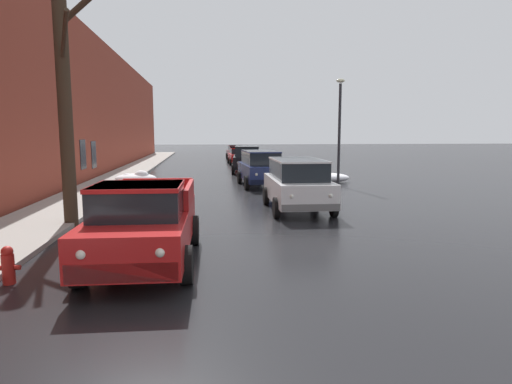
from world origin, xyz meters
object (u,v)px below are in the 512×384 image
(sedan_maroon_at_far_intersection, at_px, (236,152))
(fire_hydrant, at_px, (8,265))
(pickup_truck_red_approaching_near_lane, at_px, (144,223))
(sedan_red_queued_behind_truck, at_px, (239,156))
(suv_white_parked_kerbside_close, at_px, (297,183))
(suv_black_parked_far_down_block, at_px, (247,158))
(suv_darkblue_parked_kerbside_mid, at_px, (260,167))
(bare_tree_second_along_sidewalk, at_px, (64,89))
(street_lamp_post, at_px, (339,126))

(sedan_maroon_at_far_intersection, xyz_separation_m, fire_hydrant, (-6.91, -37.05, -0.40))
(pickup_truck_red_approaching_near_lane, height_order, sedan_red_queued_behind_truck, pickup_truck_red_approaching_near_lane)
(suv_white_parked_kerbside_close, relative_size, suv_black_parked_far_down_block, 1.01)
(pickup_truck_red_approaching_near_lane, height_order, suv_white_parked_kerbside_close, suv_white_parked_kerbside_close)
(sedan_maroon_at_far_intersection, distance_m, fire_hydrant, 37.69)
(suv_darkblue_parked_kerbside_mid, height_order, fire_hydrant, suv_darkblue_parked_kerbside_mid)
(bare_tree_second_along_sidewalk, height_order, suv_black_parked_far_down_block, bare_tree_second_along_sidewalk)
(sedan_red_queued_behind_truck, bearing_deg, suv_black_parked_far_down_block, -90.63)
(suv_darkblue_parked_kerbside_mid, relative_size, fire_hydrant, 6.42)
(suv_white_parked_kerbside_close, bearing_deg, pickup_truck_red_approaching_near_lane, -127.17)
(suv_darkblue_parked_kerbside_mid, bearing_deg, suv_white_parked_kerbside_close, -86.85)
(suv_white_parked_kerbside_close, distance_m, suv_black_parked_far_down_block, 15.10)
(suv_white_parked_kerbside_close, distance_m, fire_hydrant, 9.80)
(suv_black_parked_far_down_block, relative_size, sedan_red_queued_behind_truck, 1.02)
(sedan_red_queued_behind_truck, bearing_deg, suv_white_parked_kerbside_close, -89.41)
(pickup_truck_red_approaching_near_lane, bearing_deg, sedan_maroon_at_far_intersection, 82.73)
(suv_white_parked_kerbside_close, distance_m, street_lamp_post, 7.96)
(suv_black_parked_far_down_block, bearing_deg, bare_tree_second_along_sidewalk, -112.04)
(suv_black_parked_far_down_block, relative_size, fire_hydrant, 6.25)
(sedan_maroon_at_far_intersection, relative_size, fire_hydrant, 5.73)
(sedan_red_queued_behind_truck, distance_m, street_lamp_post, 16.96)
(sedan_red_queued_behind_truck, bearing_deg, suv_darkblue_parked_kerbside_mid, -90.57)
(pickup_truck_red_approaching_near_lane, height_order, street_lamp_post, street_lamp_post)
(pickup_truck_red_approaching_near_lane, bearing_deg, suv_darkblue_parked_kerbside_mid, 72.53)
(suv_darkblue_parked_kerbside_mid, bearing_deg, pickup_truck_red_approaching_near_lane, -107.47)
(fire_hydrant, bearing_deg, street_lamp_post, 52.70)
(bare_tree_second_along_sidewalk, relative_size, suv_white_parked_kerbside_close, 1.72)
(sedan_red_queued_behind_truck, bearing_deg, pickup_truck_red_approaching_near_lane, -98.42)
(suv_white_parked_kerbside_close, bearing_deg, suv_darkblue_parked_kerbside_mid, 93.15)
(bare_tree_second_along_sidewalk, bearing_deg, suv_white_parked_kerbside_close, 14.55)
(bare_tree_second_along_sidewalk, distance_m, pickup_truck_red_approaching_near_lane, 5.79)
(bare_tree_second_along_sidewalk, bearing_deg, sedan_red_queued_behind_truck, 74.45)
(bare_tree_second_along_sidewalk, xyz_separation_m, suv_white_parked_kerbside_close, (7.19, 1.87, -2.98))
(suv_white_parked_kerbside_close, xyz_separation_m, sedan_maroon_at_far_intersection, (0.05, 30.08, -0.24))
(sedan_maroon_at_far_intersection, height_order, street_lamp_post, street_lamp_post)
(fire_hydrant, xyz_separation_m, street_lamp_post, (10.47, 13.75, 2.71))
(pickup_truck_red_approaching_near_lane, bearing_deg, street_lamp_post, 57.44)
(suv_darkblue_parked_kerbside_mid, relative_size, suv_black_parked_far_down_block, 1.03)
(bare_tree_second_along_sidewalk, relative_size, suv_black_parked_far_down_block, 1.74)
(sedan_red_queued_behind_truck, bearing_deg, fire_hydrant, -102.41)
(sedan_maroon_at_far_intersection, bearing_deg, sedan_red_queued_behind_truck, -92.38)
(suv_darkblue_parked_kerbside_mid, xyz_separation_m, fire_hydrant, (-6.46, -14.16, -0.63))
(suv_black_parked_far_down_block, bearing_deg, sedan_red_queued_behind_truck, 89.37)
(suv_darkblue_parked_kerbside_mid, xyz_separation_m, sedan_maroon_at_far_intersection, (0.45, 22.89, -0.24))
(sedan_maroon_at_far_intersection, distance_m, street_lamp_post, 23.69)
(suv_white_parked_kerbside_close, relative_size, sedan_maroon_at_far_intersection, 1.10)
(suv_white_parked_kerbside_close, height_order, suv_darkblue_parked_kerbside_mid, same)
(suv_black_parked_far_down_block, distance_m, street_lamp_post, 9.44)
(pickup_truck_red_approaching_near_lane, height_order, suv_black_parked_far_down_block, suv_black_parked_far_down_block)
(pickup_truck_red_approaching_near_lane, bearing_deg, suv_white_parked_kerbside_close, 52.83)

